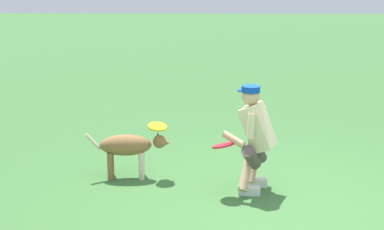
# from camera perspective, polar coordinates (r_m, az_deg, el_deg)

# --- Properties ---
(ground_plane) EXTENTS (60.00, 60.00, 0.00)m
(ground_plane) POSITION_cam_1_polar(r_m,az_deg,el_deg) (6.29, 8.36, -9.58)
(ground_plane) COLOR #396934
(person) EXTENTS (0.69, 0.65, 1.29)m
(person) POSITION_cam_1_polar(r_m,az_deg,el_deg) (6.49, 6.57, -2.18)
(person) COLOR silver
(person) RESTS_ON ground_plane
(dog) EXTENTS (1.08, 0.32, 0.60)m
(dog) POSITION_cam_1_polar(r_m,az_deg,el_deg) (7.01, -6.56, -3.33)
(dog) COLOR olive
(dog) RESTS_ON ground_plane
(frisbee_flying) EXTENTS (0.30, 0.30, 0.08)m
(frisbee_flying) POSITION_cam_1_polar(r_m,az_deg,el_deg) (6.91, -3.66, -1.21)
(frisbee_flying) COLOR yellow
(frisbee_held) EXTENTS (0.33, 0.34, 0.12)m
(frisbee_held) POSITION_cam_1_polar(r_m,az_deg,el_deg) (6.40, 3.29, -3.18)
(frisbee_held) COLOR red
(frisbee_held) RESTS_ON person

